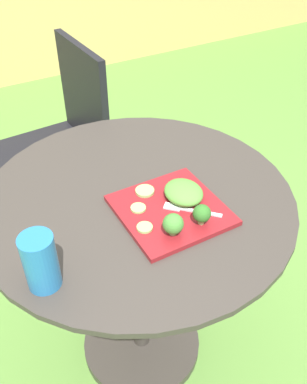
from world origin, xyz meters
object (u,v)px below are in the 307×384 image
object	(u,v)px
patio_chair	(64,132)
drinking_glass	(41,264)
fork	(187,209)
salad_plate	(171,210)

from	to	relation	value
patio_chair	drinking_glass	size ratio (longest dim) A/B	6.44
fork	drinking_glass	bearing A→B (deg)	-174.52
patio_chair	fork	bearing A→B (deg)	-88.22
drinking_glass	fork	bearing A→B (deg)	5.48
salad_plate	fork	bearing A→B (deg)	-40.81
patio_chair	fork	world-z (taller)	patio_chair
patio_chair	salad_plate	size ratio (longest dim) A/B	3.37
patio_chair	fork	distance (m)	0.97
salad_plate	drinking_glass	world-z (taller)	drinking_glass
salad_plate	fork	size ratio (longest dim) A/B	2.20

